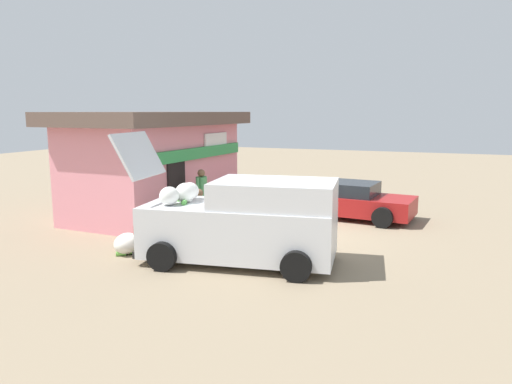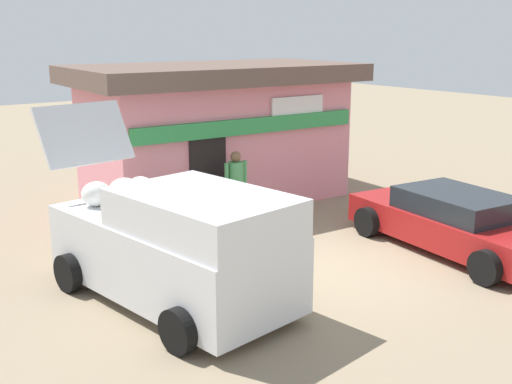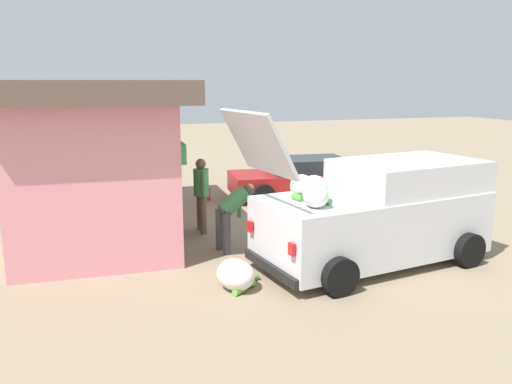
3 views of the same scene
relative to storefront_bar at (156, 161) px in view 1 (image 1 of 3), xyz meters
The scene contains 8 objects.
ground_plane 5.56m from the storefront_bar, 100.86° to the right, with size 60.00×60.00×0.00m, color gray.
storefront_bar is the anchor object (origin of this frame).
delivery_van 6.33m from the storefront_bar, 128.70° to the right, with size 2.73×5.07×2.93m.
parked_sedan 6.31m from the storefront_bar, 74.24° to the right, with size 2.43×4.64×1.16m.
vendor_standing 2.50m from the storefront_bar, 112.80° to the right, with size 0.57×0.34×1.69m.
customer_bending 3.59m from the storefront_bar, 133.78° to the right, with size 0.62×0.83×1.34m.
unloaded_banana_pile 5.02m from the storefront_bar, 155.43° to the right, with size 0.88×0.85×0.50m.
paint_bucket 4.06m from the storefront_bar, 53.49° to the right, with size 0.30×0.30×0.35m, color #BF3F33.
Camera 1 is at (-12.71, -3.90, 3.41)m, focal length 33.83 mm.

